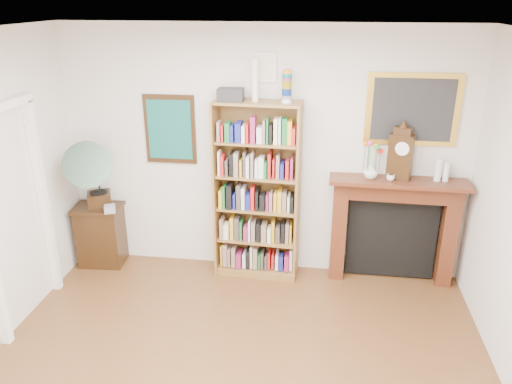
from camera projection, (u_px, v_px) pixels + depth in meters
room at (216, 267)px, 3.25m from camera, size 4.51×5.01×2.81m
door_casing at (14, 199)px, 4.69m from camera, size 0.08×1.02×2.17m
teal_poster at (170, 129)px, 5.57m from camera, size 0.58×0.04×0.78m
small_picture at (263, 67)px, 5.18m from camera, size 0.26×0.04×0.30m
gilt_painting at (413, 110)px, 5.13m from camera, size 0.95×0.04×0.75m
bookshelf at (257, 182)px, 5.48m from camera, size 0.95×0.39×2.33m
side_cabinet at (101, 235)px, 5.97m from camera, size 0.57×0.43×0.74m
fireplace at (394, 220)px, 5.51m from camera, size 1.46×0.38×1.23m
gramophone at (90, 171)px, 5.56m from camera, size 0.74×0.80×0.85m
cd_stack at (110, 209)px, 5.67m from camera, size 0.16×0.16×0.08m
mantel_clock at (401, 154)px, 5.20m from camera, size 0.27×0.21×0.56m
flower_vase at (371, 171)px, 5.28m from camera, size 0.20×0.20×0.16m
teacup at (391, 177)px, 5.24m from camera, size 0.10×0.10×0.07m
bottle_left at (438, 170)px, 5.20m from camera, size 0.07×0.07×0.24m
bottle_right at (446, 172)px, 5.20m from camera, size 0.06×0.06×0.20m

